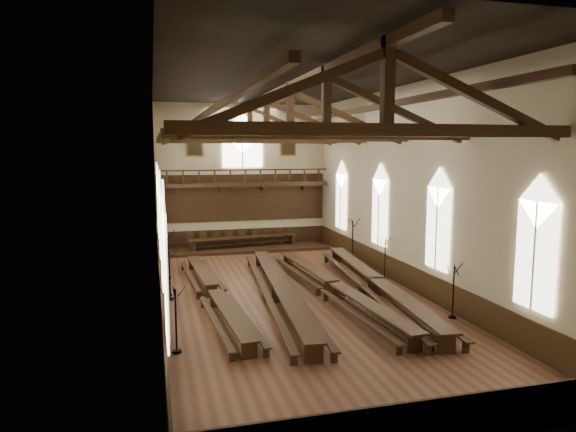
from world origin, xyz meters
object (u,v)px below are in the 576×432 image
at_px(dais, 244,248).
at_px(candelabrum_left_mid, 170,284).
at_px(refectory_row_d, 377,282).
at_px(refectory_row_a, 213,291).
at_px(candelabrum_right_far, 352,249).
at_px(candelabrum_right_mid, 385,267).
at_px(candelabrum_left_near, 176,332).
at_px(candelabrum_left_far, 167,264).
at_px(high_table, 244,238).
at_px(refectory_row_c, 334,286).
at_px(refectory_row_b, 280,288).
at_px(candelabrum_right_near, 453,302).

distance_m(dais, candelabrum_left_mid, 12.02).
bearing_deg(dais, refectory_row_d, -71.28).
relative_size(refectory_row_a, candelabrum_right_far, 5.21).
height_order(candelabrum_left_mid, candelabrum_right_far, candelabrum_right_far).
distance_m(refectory_row_d, candelabrum_right_mid, 2.91).
height_order(dais, candelabrum_left_mid, candelabrum_left_mid).
bearing_deg(candelabrum_left_mid, candelabrum_left_near, -90.00).
xyz_separation_m(candelabrum_left_mid, candelabrum_left_far, (0.00, 4.02, 0.10)).
bearing_deg(high_table, refectory_row_d, -71.28).
bearing_deg(refectory_row_c, refectory_row_d, -2.89).
distance_m(refectory_row_b, refectory_row_d, 4.67).
bearing_deg(candelabrum_left_mid, candelabrum_right_mid, 4.02).
distance_m(candelabrum_left_mid, candelabrum_right_mid, 11.13).
distance_m(refectory_row_a, candelabrum_right_far, 11.13).
distance_m(candelabrum_left_far, candelabrum_right_mid, 11.56).
bearing_deg(high_table, refectory_row_b, -92.13).
xyz_separation_m(refectory_row_a, candelabrum_right_near, (9.22, -4.71, 0.18)).
height_order(refectory_row_b, candelabrum_left_far, candelabrum_left_far).
height_order(refectory_row_b, candelabrum_right_far, candelabrum_right_far).
height_order(high_table, candelabrum_left_mid, candelabrum_left_mid).
distance_m(refectory_row_b, candelabrum_left_far, 7.28).
height_order(refectory_row_c, refectory_row_d, refectory_row_d).
bearing_deg(dais, refectory_row_c, -80.36).
xyz_separation_m(refectory_row_b, candelabrum_right_mid, (6.22, 2.16, 0.12)).
height_order(high_table, candelabrum_left_near, candelabrum_left_near).
bearing_deg(refectory_row_d, high_table, 108.72).
bearing_deg(refectory_row_d, candelabrum_right_mid, 57.59).
xyz_separation_m(high_table, candelabrum_right_mid, (5.77, -9.97, -0.10)).
relative_size(refectory_row_a, candelabrum_left_far, 5.24).
height_order(refectory_row_d, candelabrum_right_near, candelabrum_right_near).
bearing_deg(candelabrum_right_mid, refectory_row_a, -169.69).
height_order(refectory_row_a, dais, refectory_row_a).
xyz_separation_m(dais, candelabrum_left_near, (-5.33, -17.14, 0.61)).
xyz_separation_m(refectory_row_a, candelabrum_left_far, (-1.88, 4.91, 0.30)).
bearing_deg(candelabrum_left_far, candelabrum_right_mid, -16.25).
bearing_deg(dais, candelabrum_left_mid, -116.36).
height_order(candelabrum_left_near, candelabrum_left_mid, candelabrum_left_mid).
distance_m(high_table, candelabrum_right_far, 7.92).
xyz_separation_m(high_table, candelabrum_left_near, (-5.33, -17.14, -0.09)).
height_order(candelabrum_right_near, candelabrum_right_far, candelabrum_right_far).
bearing_deg(refectory_row_a, candelabrum_left_far, 110.96).
bearing_deg(refectory_row_c, refectory_row_b, 175.89).
xyz_separation_m(refectory_row_a, high_table, (3.45, 11.65, 0.29)).
relative_size(dais, candelabrum_left_mid, 4.82).
height_order(refectory_row_c, candelabrum_left_far, candelabrum_left_far).
relative_size(refectory_row_d, candelabrum_left_near, 6.46).
bearing_deg(refectory_row_d, dais, 108.72).
height_order(refectory_row_c, candelabrum_right_mid, candelabrum_right_mid).
relative_size(dais, candelabrum_right_near, 4.99).
height_order(refectory_row_d, candelabrum_right_mid, candelabrum_right_mid).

